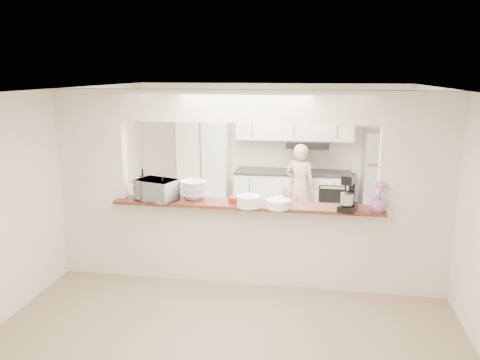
% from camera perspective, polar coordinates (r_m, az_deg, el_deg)
% --- Properties ---
extents(floor, '(6.00, 6.00, 0.00)m').
position_cam_1_polar(floor, '(6.33, 0.75, -12.26)').
color(floor, '#9C8969').
rests_on(floor, ground).
extents(tile_overlay, '(5.00, 2.90, 0.01)m').
position_cam_1_polar(tile_overlay, '(7.75, 2.49, -7.36)').
color(tile_overlay, silver).
rests_on(tile_overlay, floor).
extents(partition, '(5.00, 0.15, 2.50)m').
position_cam_1_polar(partition, '(5.85, 0.80, 0.97)').
color(partition, silver).
rests_on(partition, floor).
extents(bar_counter, '(3.40, 0.38, 1.09)m').
position_cam_1_polar(bar_counter, '(6.10, 0.76, -7.39)').
color(bar_counter, silver).
rests_on(bar_counter, floor).
extents(kitchen_cabinets, '(3.15, 0.62, 2.25)m').
position_cam_1_polar(kitchen_cabinets, '(8.62, 2.27, 1.48)').
color(kitchen_cabinets, silver).
rests_on(kitchen_cabinets, floor).
extents(refrigerator, '(0.75, 0.70, 1.70)m').
position_cam_1_polar(refrigerator, '(8.60, 17.15, 0.01)').
color(refrigerator, '#BCBCC1').
rests_on(refrigerator, floor).
extents(flower_left, '(0.31, 0.28, 0.30)m').
position_cam_1_polar(flower_left, '(6.32, -12.13, -0.66)').
color(flower_left, pink).
rests_on(flower_left, bar_counter).
extents(wine_bottle_a, '(0.06, 0.06, 0.31)m').
position_cam_1_polar(wine_bottle_a, '(6.02, -9.37, -1.53)').
color(wine_bottle_a, black).
rests_on(wine_bottle_a, bar_counter).
extents(wine_bottle_b, '(0.07, 0.07, 0.37)m').
position_cam_1_polar(wine_bottle_b, '(6.33, -11.75, -0.67)').
color(wine_bottle_b, black).
rests_on(wine_bottle_b, bar_counter).
extents(toaster_oven, '(0.58, 0.48, 0.28)m').
position_cam_1_polar(toaster_oven, '(6.09, -10.12, -1.21)').
color(toaster_oven, '#BABABF').
rests_on(toaster_oven, bar_counter).
extents(serving_bowls, '(0.43, 0.43, 0.24)m').
position_cam_1_polar(serving_bowls, '(6.10, -5.65, -1.21)').
color(serving_bowls, white).
rests_on(serving_bowls, bar_counter).
extents(plate_stack_a, '(0.30, 0.30, 0.14)m').
position_cam_1_polar(plate_stack_a, '(5.74, 1.05, -2.60)').
color(plate_stack_a, white).
rests_on(plate_stack_a, bar_counter).
extents(plate_stack_b, '(0.31, 0.31, 0.11)m').
position_cam_1_polar(plate_stack_b, '(5.71, 4.68, -2.91)').
color(plate_stack_b, white).
rests_on(plate_stack_b, bar_counter).
extents(red_bowl, '(0.15, 0.15, 0.07)m').
position_cam_1_polar(red_bowl, '(5.93, -0.69, -2.41)').
color(red_bowl, maroon).
rests_on(red_bowl, bar_counter).
extents(tan_bowl, '(0.16, 0.16, 0.07)m').
position_cam_1_polar(tan_bowl, '(5.97, 4.70, -2.35)').
color(tan_bowl, tan).
rests_on(tan_bowl, bar_counter).
extents(utensil_caddy, '(0.24, 0.18, 0.21)m').
position_cam_1_polar(utensil_caddy, '(5.93, 5.17, -1.97)').
color(utensil_caddy, silver).
rests_on(utensil_caddy, bar_counter).
extents(stand_mixer, '(0.27, 0.34, 0.44)m').
position_cam_1_polar(stand_mixer, '(5.72, 13.11, -1.69)').
color(stand_mixer, black).
rests_on(stand_mixer, bar_counter).
extents(flower_right, '(0.25, 0.25, 0.37)m').
position_cam_1_polar(flower_right, '(5.74, 16.56, -1.96)').
color(flower_right, '#A862B7').
rests_on(flower_right, bar_counter).
extents(person, '(0.63, 0.52, 1.50)m').
position_cam_1_polar(person, '(8.20, 7.31, -0.85)').
color(person, tan).
rests_on(person, floor).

